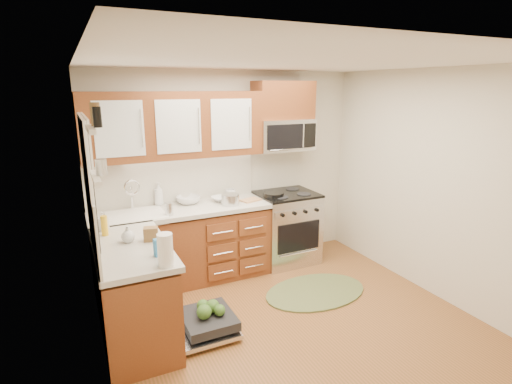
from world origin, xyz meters
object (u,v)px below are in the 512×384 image
bowl_b (188,200)px  paper_towel_roll (165,250)px  microwave (283,135)px  skillet (273,194)px  rug (315,292)px  bowl_a (221,199)px  range (286,227)px  cutting_board (251,200)px  sink (137,225)px  dishwasher (204,324)px  upper_cabinets (175,125)px  stock_pot (230,199)px  cup (231,193)px

bowl_b → paper_towel_roll: bearing=-111.9°
microwave → skillet: microwave is taller
microwave → paper_towel_roll: 2.57m
rug → bowl_a: bowl_a is taller
range → paper_towel_roll: paper_towel_roll is taller
cutting_board → rug: bearing=-65.0°
sink → bowl_b: (0.65, 0.18, 0.17)m
dishwasher → rug: dishwasher is taller
upper_cabinets → cutting_board: size_ratio=8.38×
upper_cabinets → bowl_b: (0.13, 0.03, -0.91)m
stock_pot → cutting_board: bearing=10.4°
bowl_a → range: bearing=-6.3°
skillet → cutting_board: bearing=176.1°
range → dishwasher: bearing=-143.7°
dishwasher → skillet: size_ratio=2.61×
cup → bowl_a: bearing=-145.4°
cutting_board → bowl_a: size_ratio=1.05×
upper_cabinets → bowl_a: upper_cabinets is taller
skillet → bowl_b: bearing=167.4°
cup → rug: bearing=-63.2°
rug → cup: cup is taller
cup → bowl_b: bearing=-175.3°
sink → cup: bearing=10.5°
range → paper_towel_roll: 2.48m
sink → cup: cup is taller
range → skillet: bearing=-164.7°
microwave → bowl_a: size_ratio=3.27×
skillet → cutting_board: 0.31m
sink → dishwasher: size_ratio=0.89×
upper_cabinets → sink: bearing=-163.6°
sink → paper_towel_roll: paper_towel_roll is taller
upper_cabinets → skillet: upper_cabinets is taller
bowl_b → cup: cup is taller
microwave → cup: (-0.71, 0.10, -0.72)m
rug → bowl_a: 1.58m
sink → dishwasher: sink is taller
range → stock_pot: 0.99m
microwave → cup: 1.02m
microwave → skillet: (-0.23, -0.18, -0.72)m
microwave → rug: microwave is taller
microwave → sink: bearing=-176.1°
microwave → bowl_b: (-1.28, 0.05, -0.73)m
range → stock_pot: bearing=-173.4°
upper_cabinets → bowl_a: 1.06m
range → dishwasher: (-1.54, -1.13, -0.38)m
range → cup: cup is taller
dishwasher → bowl_a: (0.66, 1.23, 0.85)m
range → bowl_b: 1.38m
sink → cutting_board: (1.39, -0.03, 0.13)m
range → stock_pot: stock_pot is taller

